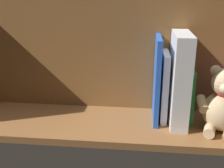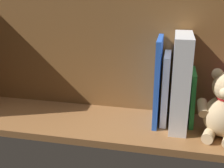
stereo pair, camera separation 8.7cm
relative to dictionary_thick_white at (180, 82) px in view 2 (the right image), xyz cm
name	(u,v)px [view 2 (the right image)]	position (x,y,z in cm)	size (l,w,h in cm)	color
ground_plane	(112,123)	(20.48, 1.61, -15.19)	(105.27, 27.04, 2.20)	brown
shelf_back_panel	(119,55)	(20.48, -9.66, 4.90)	(105.27, 1.50, 37.97)	brown
book_2	(192,97)	(-3.95, -2.76, -5.64)	(1.31, 11.50, 16.90)	green
dictionary_thick_white	(180,82)	(0.00, 0.00, 0.00)	(5.08, 16.82, 28.17)	silver
book_3	(166,88)	(4.26, -2.33, -3.20)	(1.94, 12.35, 21.77)	silver
book_4	(158,81)	(6.72, -1.32, -0.72)	(1.46, 14.38, 26.73)	blue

